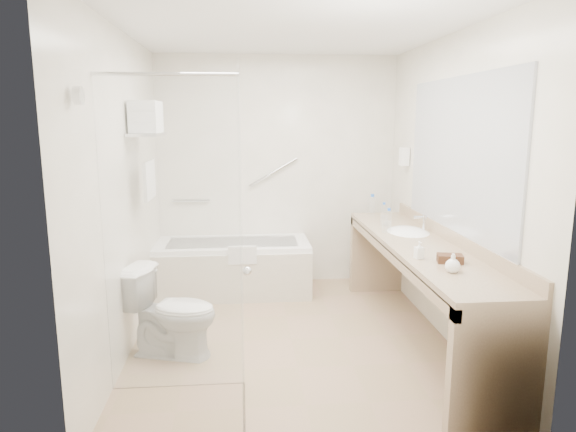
{
  "coord_description": "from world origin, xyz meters",
  "views": [
    {
      "loc": [
        -0.39,
        -4.04,
        1.83
      ],
      "look_at": [
        0.0,
        0.3,
        1.0
      ],
      "focal_mm": 32.0,
      "sensor_mm": 36.0,
      "label": 1
    }
  ],
  "objects": [
    {
      "name": "floor",
      "position": [
        0.0,
        0.0,
        0.0
      ],
      "size": [
        3.2,
        3.2,
        0.0
      ],
      "primitive_type": "plane",
      "color": "tan",
      "rests_on": "ground"
    },
    {
      "name": "ceiling",
      "position": [
        0.0,
        0.0,
        2.5
      ],
      "size": [
        2.6,
        3.2,
        0.1
      ],
      "primitive_type": "cube",
      "color": "white",
      "rests_on": "wall_back"
    },
    {
      "name": "wall_back",
      "position": [
        0.0,
        1.6,
        1.25
      ],
      "size": [
        2.6,
        0.1,
        2.5
      ],
      "primitive_type": "cube",
      "color": "white",
      "rests_on": "ground"
    },
    {
      "name": "wall_front",
      "position": [
        0.0,
        -1.6,
        1.25
      ],
      "size": [
        2.6,
        0.1,
        2.5
      ],
      "primitive_type": "cube",
      "color": "white",
      "rests_on": "ground"
    },
    {
      "name": "wall_left",
      "position": [
        -1.3,
        0.0,
        1.25
      ],
      "size": [
        0.1,
        3.2,
        2.5
      ],
      "primitive_type": "cube",
      "color": "white",
      "rests_on": "ground"
    },
    {
      "name": "wall_right",
      "position": [
        1.3,
        0.0,
        1.25
      ],
      "size": [
        0.1,
        3.2,
        2.5
      ],
      "primitive_type": "cube",
      "color": "white",
      "rests_on": "ground"
    },
    {
      "name": "bathtub",
      "position": [
        -0.5,
        1.24,
        0.28
      ],
      "size": [
        1.6,
        0.73,
        0.59
      ],
      "color": "white",
      "rests_on": "floor"
    },
    {
      "name": "grab_bar_short",
      "position": [
        -0.95,
        1.56,
        0.95
      ],
      "size": [
        0.4,
        0.03,
        0.03
      ],
      "primitive_type": "cylinder",
      "rotation": [
        0.0,
        1.57,
        0.0
      ],
      "color": "silver",
      "rests_on": "wall_back"
    },
    {
      "name": "grab_bar_long",
      "position": [
        -0.05,
        1.56,
        1.25
      ],
      "size": [
        0.53,
        0.03,
        0.33
      ],
      "primitive_type": "cylinder",
      "rotation": [
        0.0,
        1.05,
        0.0
      ],
      "color": "silver",
      "rests_on": "wall_back"
    },
    {
      "name": "shower_enclosure",
      "position": [
        -0.63,
        -0.93,
        1.07
      ],
      "size": [
        0.96,
        0.91,
        2.11
      ],
      "color": "silver",
      "rests_on": "floor"
    },
    {
      "name": "towel_shelf",
      "position": [
        -1.17,
        0.35,
        1.75
      ],
      "size": [
        0.24,
        0.55,
        0.81
      ],
      "color": "silver",
      "rests_on": "wall_left"
    },
    {
      "name": "vanity_counter",
      "position": [
        1.02,
        -0.15,
        0.64
      ],
      "size": [
        0.55,
        2.7,
        0.95
      ],
      "color": "tan",
      "rests_on": "floor"
    },
    {
      "name": "sink",
      "position": [
        1.05,
        0.25,
        0.82
      ],
      "size": [
        0.4,
        0.52,
        0.14
      ],
      "primitive_type": "ellipsoid",
      "color": "white",
      "rests_on": "vanity_counter"
    },
    {
      "name": "faucet",
      "position": [
        1.2,
        0.25,
        0.93
      ],
      "size": [
        0.03,
        0.03,
        0.14
      ],
      "primitive_type": "cylinder",
      "color": "silver",
      "rests_on": "vanity_counter"
    },
    {
      "name": "mirror",
      "position": [
        1.29,
        -0.15,
        1.55
      ],
      "size": [
        0.02,
        2.0,
        1.2
      ],
      "primitive_type": "cube",
      "color": "#ADB1B9",
      "rests_on": "wall_right"
    },
    {
      "name": "hairdryer_unit",
      "position": [
        1.25,
        1.05,
        1.45
      ],
      "size": [
        0.08,
        0.1,
        0.18
      ],
      "primitive_type": "cube",
      "color": "white",
      "rests_on": "wall_right"
    },
    {
      "name": "toilet",
      "position": [
        -0.95,
        -0.2,
        0.35
      ],
      "size": [
        0.79,
        0.58,
        0.69
      ],
      "primitive_type": "imported",
      "rotation": [
        0.0,
        0.0,
        1.29
      ],
      "color": "white",
      "rests_on": "floor"
    },
    {
      "name": "amenity_basket",
      "position": [
        1.03,
        -0.73,
        0.88
      ],
      "size": [
        0.19,
        0.15,
        0.06
      ],
      "primitive_type": "cube",
      "rotation": [
        0.0,
        0.0,
        -0.25
      ],
      "color": "#4A291A",
      "rests_on": "vanity_counter"
    },
    {
      "name": "soap_bottle_a",
      "position": [
        0.85,
        -0.61,
        0.88
      ],
      "size": [
        0.07,
        0.13,
        0.06
      ],
      "primitive_type": "imported",
      "rotation": [
        0.0,
        0.0,
        0.14
      ],
      "color": "white",
      "rests_on": "vanity_counter"
    },
    {
      "name": "soap_bottle_b",
      "position": [
        0.96,
        -0.95,
        0.9
      ],
      "size": [
        0.11,
        0.13,
        0.1
      ],
      "primitive_type": "imported",
      "rotation": [
        0.0,
        0.0,
        -0.07
      ],
      "color": "white",
      "rests_on": "vanity_counter"
    },
    {
      "name": "water_bottle_left",
      "position": [
        0.94,
        0.45,
        0.93
      ],
      "size": [
        0.05,
        0.05,
        0.18
      ],
      "rotation": [
        0.0,
        0.0,
        0.16
      ],
      "color": "silver",
      "rests_on": "vanity_counter"
    },
    {
      "name": "water_bottle_mid",
      "position": [
        1.0,
        0.83,
        0.93
      ],
      "size": [
        0.05,
        0.05,
        0.17
      ],
      "rotation": [
        0.0,
        0.0,
        -0.34
      ],
      "color": "silver",
      "rests_on": "vanity_counter"
    },
    {
      "name": "water_bottle_right",
      "position": [
        0.94,
        1.08,
        0.95
      ],
      "size": [
        0.07,
        0.07,
        0.22
      ],
      "rotation": [
        0.0,
        0.0,
        -0.26
      ],
      "color": "silver",
      "rests_on": "vanity_counter"
    },
    {
      "name": "drinking_glass_near",
      "position": [
        0.86,
        0.24,
        0.9
      ],
      "size": [
        0.08,
        0.08,
        0.1
      ],
      "primitive_type": "cylinder",
      "rotation": [
        0.0,
        0.0,
        -0.08
      ],
      "color": "silver",
      "rests_on": "vanity_counter"
    },
    {
      "name": "drinking_glass_far",
      "position": [
        0.92,
        0.53,
        0.9
      ],
      "size": [
        0.09,
        0.09,
        0.09
      ],
      "primitive_type": "cylinder",
      "rotation": [
        0.0,
        0.0,
        -0.24
      ],
      "color": "silver",
      "rests_on": "vanity_counter"
    }
  ]
}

